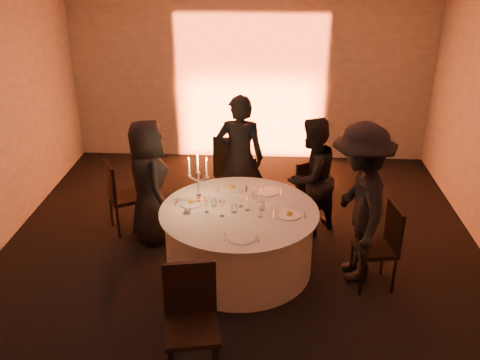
# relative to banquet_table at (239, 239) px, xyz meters

# --- Properties ---
(floor) EXTENTS (7.00, 7.00, 0.00)m
(floor) POSITION_rel_banquet_table_xyz_m (0.00, 0.00, -0.38)
(floor) COLOR black
(floor) RESTS_ON ground
(ceiling) EXTENTS (7.00, 7.00, 0.00)m
(ceiling) POSITION_rel_banquet_table_xyz_m (0.00, 0.00, 2.62)
(ceiling) COLOR silver
(ceiling) RESTS_ON wall_back
(wall_back) EXTENTS (7.00, 0.00, 7.00)m
(wall_back) POSITION_rel_banquet_table_xyz_m (0.00, 3.50, 1.12)
(wall_back) COLOR #A49F98
(wall_back) RESTS_ON floor
(uplighter_fixture) EXTENTS (0.25, 0.12, 0.10)m
(uplighter_fixture) POSITION_rel_banquet_table_xyz_m (0.00, 3.20, -0.33)
(uplighter_fixture) COLOR black
(uplighter_fixture) RESTS_ON floor
(banquet_table) EXTENTS (1.80, 1.80, 0.77)m
(banquet_table) POSITION_rel_banquet_table_xyz_m (0.00, 0.00, 0.00)
(banquet_table) COLOR black
(banquet_table) RESTS_ON floor
(chair_left) EXTENTS (0.58, 0.58, 0.98)m
(chair_left) POSITION_rel_banquet_table_xyz_m (-1.59, 0.81, 0.17)
(chair_left) COLOR black
(chair_left) RESTS_ON floor
(chair_back_left) EXTENTS (0.52, 0.52, 1.07)m
(chair_back_left) POSITION_rel_banquet_table_xyz_m (-0.20, 1.64, 0.22)
(chair_back_left) COLOR black
(chair_back_left) RESTS_ON floor
(chair_back_right) EXTENTS (0.56, 0.56, 0.93)m
(chair_back_right) POSITION_rel_banquet_table_xyz_m (0.80, 1.16, 0.14)
(chair_back_right) COLOR black
(chair_back_right) RESTS_ON floor
(chair_right) EXTENTS (0.48, 0.48, 0.97)m
(chair_right) POSITION_rel_banquet_table_xyz_m (1.58, -0.23, 0.16)
(chair_right) COLOR black
(chair_right) RESTS_ON floor
(chair_front) EXTENTS (0.54, 0.54, 1.06)m
(chair_front) POSITION_rel_banquet_table_xyz_m (-0.32, -1.63, 0.21)
(chair_front) COLOR black
(chair_front) RESTS_ON floor
(guest_left) EXTENTS (0.82, 0.93, 1.60)m
(guest_left) POSITION_rel_banquet_table_xyz_m (-1.16, 0.62, 0.42)
(guest_left) COLOR black
(guest_left) RESTS_ON floor
(guest_back_left) EXTENTS (0.66, 0.45, 1.75)m
(guest_back_left) POSITION_rel_banquet_table_xyz_m (-0.06, 1.26, 0.49)
(guest_back_left) COLOR black
(guest_back_left) RESTS_ON floor
(guest_back_right) EXTENTS (0.97, 0.96, 1.57)m
(guest_back_right) POSITION_rel_banquet_table_xyz_m (0.86, 0.90, 0.40)
(guest_back_right) COLOR black
(guest_back_right) RESTS_ON floor
(guest_right) EXTENTS (0.74, 1.22, 1.84)m
(guest_right) POSITION_rel_banquet_table_xyz_m (1.32, -0.07, 0.53)
(guest_right) COLOR black
(guest_right) RESTS_ON floor
(plate_left) EXTENTS (0.36, 0.28, 0.08)m
(plate_left) POSITION_rel_banquet_table_xyz_m (-0.56, 0.13, 0.40)
(plate_left) COLOR white
(plate_left) RESTS_ON banquet_table
(plate_back_left) EXTENTS (0.36, 0.25, 0.08)m
(plate_back_left) POSITION_rel_banquet_table_xyz_m (-0.11, 0.54, 0.40)
(plate_back_left) COLOR white
(plate_back_left) RESTS_ON banquet_table
(plate_back_right) EXTENTS (0.35, 0.28, 0.01)m
(plate_back_right) POSITION_rel_banquet_table_xyz_m (0.31, 0.47, 0.39)
(plate_back_right) COLOR white
(plate_back_right) RESTS_ON banquet_table
(plate_right) EXTENTS (0.36, 0.27, 0.08)m
(plate_right) POSITION_rel_banquet_table_xyz_m (0.56, -0.09, 0.40)
(plate_right) COLOR white
(plate_right) RESTS_ON banquet_table
(plate_front) EXTENTS (0.36, 0.29, 0.01)m
(plate_front) POSITION_rel_banquet_table_xyz_m (0.06, -0.61, 0.39)
(plate_front) COLOR white
(plate_front) RESTS_ON banquet_table
(coffee_cup) EXTENTS (0.11, 0.11, 0.07)m
(coffee_cup) POSITION_rel_banquet_table_xyz_m (-0.57, -0.08, 0.42)
(coffee_cup) COLOR white
(coffee_cup) RESTS_ON banquet_table
(candelabra) EXTENTS (0.25, 0.12, 0.60)m
(candelabra) POSITION_rel_banquet_table_xyz_m (-0.48, 0.21, 0.59)
(candelabra) COLOR silver
(candelabra) RESTS_ON banquet_table
(wine_glass_a) EXTENTS (0.07, 0.07, 0.19)m
(wine_glass_a) POSITION_rel_banquet_table_xyz_m (0.10, -0.00, 0.52)
(wine_glass_a) COLOR silver
(wine_glass_a) RESTS_ON banquet_table
(wine_glass_b) EXTENTS (0.07, 0.07, 0.19)m
(wine_glass_b) POSITION_rel_banquet_table_xyz_m (-0.36, -0.07, 0.52)
(wine_glass_b) COLOR silver
(wine_glass_b) RESTS_ON banquet_table
(wine_glass_c) EXTENTS (0.07, 0.07, 0.19)m
(wine_glass_c) POSITION_rel_banquet_table_xyz_m (0.24, -0.15, 0.52)
(wine_glass_c) COLOR silver
(wine_glass_c) RESTS_ON banquet_table
(wine_glass_d) EXTENTS (0.07, 0.07, 0.19)m
(wine_glass_d) POSITION_rel_banquet_table_xyz_m (-0.18, -0.15, 0.52)
(wine_glass_d) COLOR silver
(wine_glass_d) RESTS_ON banquet_table
(wine_glass_e) EXTENTS (0.07, 0.07, 0.19)m
(wine_glass_e) POSITION_rel_banquet_table_xyz_m (0.02, 0.08, 0.52)
(wine_glass_e) COLOR silver
(wine_glass_e) RESTS_ON banquet_table
(wine_glass_f) EXTENTS (0.07, 0.07, 0.19)m
(wine_glass_f) POSITION_rel_banquet_table_xyz_m (0.25, 0.21, 0.52)
(wine_glass_f) COLOR silver
(wine_glass_f) RESTS_ON banquet_table
(tumbler_a) EXTENTS (0.07, 0.07, 0.09)m
(tumbler_a) POSITION_rel_banquet_table_xyz_m (0.16, 0.31, 0.43)
(tumbler_a) COLOR silver
(tumbler_a) RESTS_ON banquet_table
(tumbler_b) EXTENTS (0.07, 0.07, 0.09)m
(tumbler_b) POSITION_rel_banquet_table_xyz_m (-0.05, -0.05, 0.43)
(tumbler_b) COLOR silver
(tumbler_b) RESTS_ON banquet_table
(tumbler_c) EXTENTS (0.07, 0.07, 0.09)m
(tumbler_c) POSITION_rel_banquet_table_xyz_m (-0.29, 0.08, 0.43)
(tumbler_c) COLOR silver
(tumbler_c) RESTS_ON banquet_table
(tumbler_d) EXTENTS (0.07, 0.07, 0.09)m
(tumbler_d) POSITION_rel_banquet_table_xyz_m (0.26, 0.02, 0.43)
(tumbler_d) COLOR silver
(tumbler_d) RESTS_ON banquet_table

